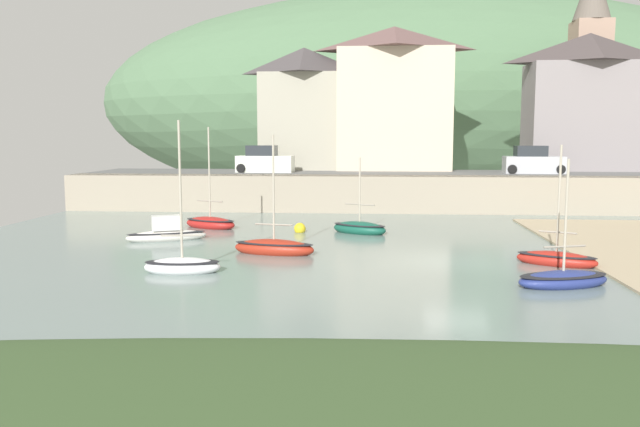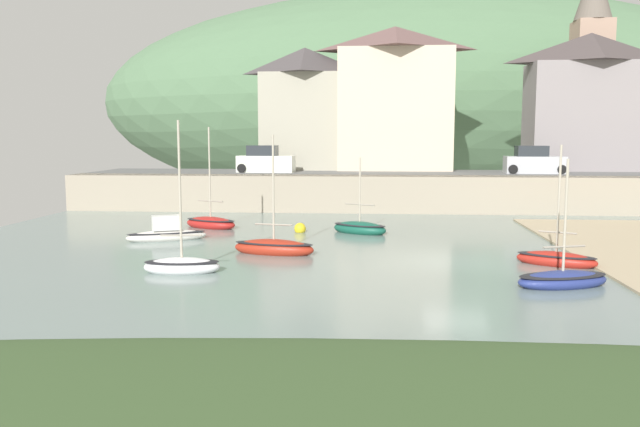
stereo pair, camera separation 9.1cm
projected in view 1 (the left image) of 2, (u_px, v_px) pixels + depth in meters
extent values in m
cube|color=gray|center=(457.00, 262.00, 25.58)|extent=(48.00, 40.00, 0.06)
cube|color=gray|center=(423.00, 194.00, 42.26)|extent=(48.00, 2.40, 2.40)
cube|color=#606060|center=(419.00, 174.00, 45.78)|extent=(48.00, 9.00, 0.10)
ellipsoid|color=#50714F|center=(425.00, 103.00, 78.87)|extent=(80.00, 44.00, 26.04)
cube|color=#A19D8A|center=(304.00, 122.00, 50.46)|extent=(6.74, 4.40, 7.46)
pyramid|color=#443F40|center=(304.00, 61.00, 49.89)|extent=(7.04, 4.70, 2.03)
cube|color=beige|center=(393.00, 111.00, 49.81)|extent=(8.62, 5.62, 9.18)
pyramid|color=brown|center=(394.00, 38.00, 49.15)|extent=(8.92, 5.92, 1.82)
cube|color=gray|center=(587.00, 117.00, 48.74)|extent=(8.90, 4.31, 8.12)
pyramid|color=#433A3A|center=(590.00, 48.00, 48.12)|extent=(9.20, 4.61, 2.22)
cube|color=tan|center=(588.00, 95.00, 52.37)|extent=(2.80, 2.80, 11.91)
ellipsoid|color=navy|center=(563.00, 281.00, 21.37)|extent=(3.49, 2.25, 0.67)
ellipsoid|color=black|center=(563.00, 275.00, 21.35)|extent=(3.42, 2.20, 0.12)
cylinder|color=#B2A893|center=(566.00, 215.00, 21.11)|extent=(0.09, 0.09, 3.74)
cylinder|color=gray|center=(565.00, 247.00, 21.23)|extent=(1.51, 0.54, 0.07)
ellipsoid|color=white|center=(182.00, 267.00, 23.55)|extent=(2.91, 1.49, 0.71)
ellipsoid|color=black|center=(182.00, 262.00, 23.53)|extent=(2.85, 1.46, 0.12)
cylinder|color=#B2A893|center=(180.00, 190.00, 23.21)|extent=(0.09, 0.09, 5.02)
cylinder|color=gray|center=(182.00, 235.00, 23.41)|extent=(1.51, 0.21, 0.07)
ellipsoid|color=#144F3E|center=(359.00, 229.00, 33.13)|extent=(3.26, 2.54, 0.78)
ellipsoid|color=black|center=(359.00, 225.00, 33.11)|extent=(3.19, 2.49, 0.12)
cylinder|color=#B2A893|center=(360.00, 190.00, 32.89)|extent=(0.09, 0.09, 3.30)
cylinder|color=gray|center=(360.00, 204.00, 32.98)|extent=(1.56, 0.86, 0.07)
ellipsoid|color=silver|center=(167.00, 237.00, 30.86)|extent=(3.86, 2.39, 0.64)
ellipsoid|color=black|center=(166.00, 233.00, 30.84)|extent=(3.78, 2.35, 0.12)
cube|color=silver|center=(166.00, 223.00, 30.78)|extent=(1.48, 1.13, 0.70)
ellipsoid|color=#9E2817|center=(274.00, 249.00, 27.27)|extent=(3.72, 1.85, 0.81)
ellipsoid|color=black|center=(274.00, 243.00, 27.25)|extent=(3.65, 1.81, 0.12)
cylinder|color=#B2A893|center=(273.00, 187.00, 26.96)|extent=(0.09, 0.09, 4.43)
cylinder|color=gray|center=(274.00, 225.00, 27.15)|extent=(1.65, 0.39, 0.07)
ellipsoid|color=#A42219|center=(556.00, 260.00, 24.90)|extent=(3.21, 2.28, 0.69)
ellipsoid|color=black|center=(557.00, 255.00, 24.88)|extent=(3.14, 2.23, 0.12)
cylinder|color=#B2A893|center=(559.00, 199.00, 24.61)|extent=(0.09, 0.09, 4.14)
cylinder|color=gray|center=(558.00, 232.00, 24.77)|extent=(1.31, 0.67, 0.07)
ellipsoid|color=#A71E1B|center=(210.00, 224.00, 35.10)|extent=(3.47, 2.60, 0.78)
ellipsoid|color=black|center=(210.00, 220.00, 35.07)|extent=(3.40, 2.54, 0.12)
cylinder|color=#B2A893|center=(209.00, 172.00, 34.76)|extent=(0.09, 0.09, 4.89)
cylinder|color=gray|center=(210.00, 201.00, 34.95)|extent=(1.59, 0.80, 0.07)
cube|color=silver|center=(265.00, 164.00, 46.56)|extent=(4.17, 1.89, 1.20)
cube|color=#282D33|center=(262.00, 151.00, 46.47)|extent=(2.17, 1.59, 0.80)
cylinder|color=black|center=(289.00, 167.00, 47.26)|extent=(0.64, 0.22, 0.64)
cylinder|color=black|center=(286.00, 168.00, 45.68)|extent=(0.64, 0.22, 0.64)
cylinder|color=black|center=(245.00, 167.00, 47.51)|extent=(0.64, 0.22, 0.64)
cylinder|color=black|center=(241.00, 168.00, 45.93)|extent=(0.64, 0.22, 0.64)
cube|color=#B1B3B8|center=(534.00, 165.00, 45.08)|extent=(4.14, 1.79, 1.20)
cube|color=#282D33|center=(531.00, 151.00, 44.99)|extent=(2.13, 1.55, 0.80)
cylinder|color=black|center=(554.00, 168.00, 45.78)|extent=(0.64, 0.22, 0.64)
cylinder|color=black|center=(561.00, 169.00, 44.20)|extent=(0.64, 0.22, 0.64)
cylinder|color=black|center=(507.00, 168.00, 46.04)|extent=(0.64, 0.22, 0.64)
cylinder|color=black|center=(512.00, 169.00, 44.45)|extent=(0.64, 0.22, 0.64)
sphere|color=yellow|center=(300.00, 229.00, 33.44)|extent=(0.62, 0.62, 0.62)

